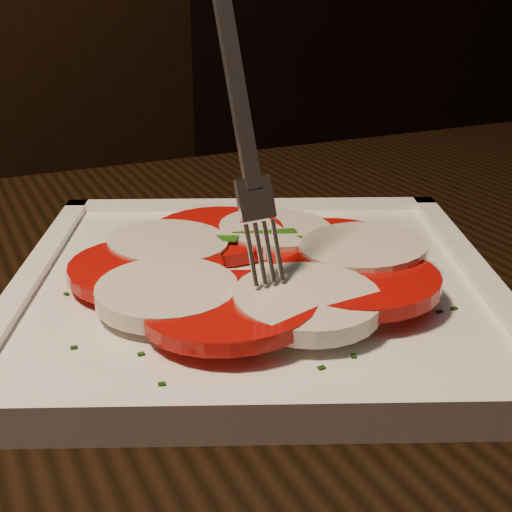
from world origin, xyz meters
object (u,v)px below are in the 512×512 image
object	(u,v)px
chair	(118,243)
plate	(256,290)
table	(242,482)
fork	(233,106)

from	to	relation	value
chair	plate	bearing A→B (deg)	-110.25
table	fork	world-z (taller)	fork
table	chair	xyz separation A→B (m)	(0.01, 0.74, -0.12)
table	fork	size ratio (longest dim) A/B	7.35
table	plate	distance (m)	0.12
chair	fork	bearing A→B (deg)	-111.69
chair	table	bearing A→B (deg)	-112.11
chair	fork	xyz separation A→B (m)	(-0.00, -0.71, 0.34)
table	fork	distance (m)	0.23
plate	fork	distance (m)	0.12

